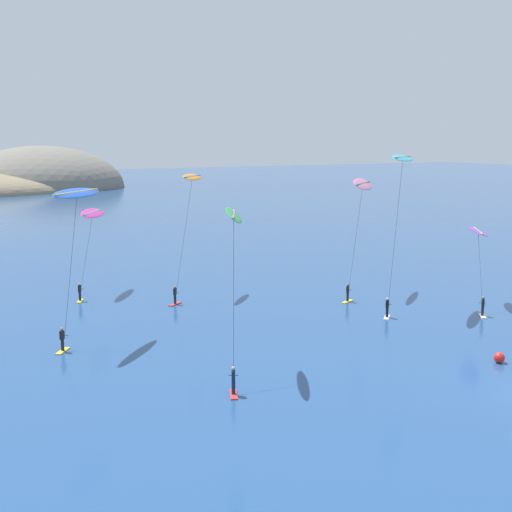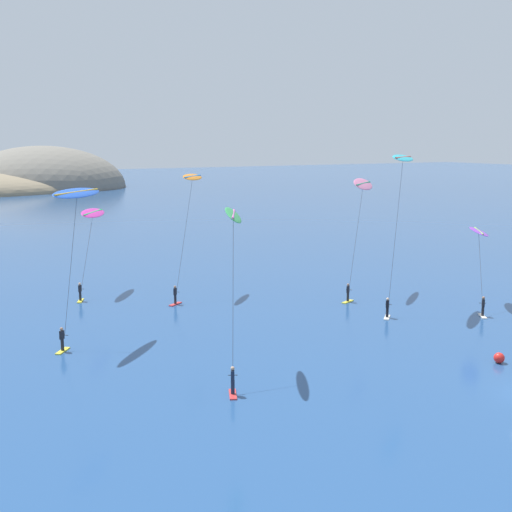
{
  "view_description": "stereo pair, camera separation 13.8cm",
  "coord_description": "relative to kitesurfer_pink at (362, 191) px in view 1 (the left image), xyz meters",
  "views": [
    {
      "loc": [
        -31.19,
        -21.72,
        14.29
      ],
      "look_at": [
        -6.77,
        21.28,
        5.39
      ],
      "focal_mm": 45.0,
      "sensor_mm": 36.0,
      "label": 1
    },
    {
      "loc": [
        -31.07,
        -21.79,
        14.29
      ],
      "look_at": [
        -6.77,
        21.28,
        5.39
      ],
      "focal_mm": 45.0,
      "sensor_mm": 36.0,
      "label": 2
    }
  ],
  "objects": [
    {
      "name": "kitesurfer_magenta",
      "position": [
        -22.07,
        12.75,
        -2.62
      ],
      "size": [
        5.03,
        6.97,
        7.96
      ],
      "color": "yellow",
      "rests_on": "ground"
    },
    {
      "name": "kitesurfer_orange",
      "position": [
        -14.21,
        7.39,
        0.16
      ],
      "size": [
        6.15,
        6.25,
        11.31
      ],
      "color": "red",
      "rests_on": "ground"
    },
    {
      "name": "kitesurfer_green",
      "position": [
        -20.44,
        -13.17,
        -0.66
      ],
      "size": [
        4.23,
        6.99,
        10.32
      ],
      "color": "red",
      "rests_on": "ground"
    },
    {
      "name": "kitesurfer_pink",
      "position": [
        0.0,
        0.0,
        0.0
      ],
      "size": [
        7.11,
        5.63,
        10.87
      ],
      "color": "yellow",
      "rests_on": "ground"
    },
    {
      "name": "kitesurfer_blue",
      "position": [
        -27.15,
        -2.16,
        0.26
      ],
      "size": [
        5.16,
        5.31,
        11.05
      ],
      "color": "yellow",
      "rests_on": "ground"
    },
    {
      "name": "kitesurfer_purple",
      "position": [
        5.69,
        -9.07,
        -3.61
      ],
      "size": [
        5.3,
        6.26,
        6.84
      ],
      "color": "silver",
      "rests_on": "ground"
    },
    {
      "name": "kitesurfer_cyan",
      "position": [
        -1.17,
        -6.57,
        2.28
      ],
      "size": [
        6.34,
        4.95,
        13.23
      ],
      "color": "silver",
      "rests_on": "ground"
    },
    {
      "name": "marker_buoy",
      "position": [
        -4.73,
        -20.44,
        -9.28
      ],
      "size": [
        0.7,
        0.7,
        0.7
      ],
      "primitive_type": "sphere",
      "color": "red",
      "rests_on": "ground"
    }
  ]
}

